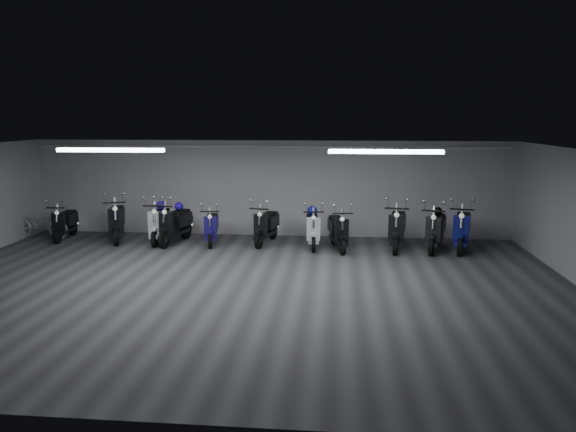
# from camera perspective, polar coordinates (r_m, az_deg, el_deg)

# --- Properties ---
(floor) EXTENTS (14.00, 10.00, 0.01)m
(floor) POSITION_cam_1_polar(r_m,az_deg,el_deg) (11.15, -5.34, -7.60)
(floor) COLOR #3D3C3F
(floor) RESTS_ON ground
(ceiling) EXTENTS (14.00, 10.00, 0.01)m
(ceiling) POSITION_cam_1_polar(r_m,az_deg,el_deg) (10.63, -5.59, 6.97)
(ceiling) COLOR gray
(ceiling) RESTS_ON ground
(back_wall) EXTENTS (14.00, 0.01, 2.80)m
(back_wall) POSITION_cam_1_polar(r_m,az_deg,el_deg) (15.69, -2.06, 2.96)
(back_wall) COLOR #B0B0B3
(back_wall) RESTS_ON ground
(front_wall) EXTENTS (14.00, 0.01, 2.80)m
(front_wall) POSITION_cam_1_polar(r_m,az_deg,el_deg) (6.12, -14.33, -9.34)
(front_wall) COLOR #B0B0B3
(front_wall) RESTS_ON ground
(fluor_strip_left) EXTENTS (2.40, 0.18, 0.08)m
(fluor_strip_left) POSITION_cam_1_polar(r_m,az_deg,el_deg) (12.49, -18.44, 6.70)
(fluor_strip_left) COLOR white
(fluor_strip_left) RESTS_ON ceiling
(fluor_strip_right) EXTENTS (2.40, 0.18, 0.08)m
(fluor_strip_right) POSITION_cam_1_polar(r_m,az_deg,el_deg) (11.48, 10.37, 6.78)
(fluor_strip_right) COLOR white
(fluor_strip_right) RESTS_ON ceiling
(conduit) EXTENTS (13.60, 0.05, 0.05)m
(conduit) POSITION_cam_1_polar(r_m,az_deg,el_deg) (15.49, -2.13, 7.39)
(conduit) COLOR white
(conduit) RESTS_ON back_wall
(scooter_0) EXTENTS (0.74, 1.73, 1.25)m
(scooter_0) POSITION_cam_1_polar(r_m,az_deg,el_deg) (16.51, -22.76, -0.20)
(scooter_0) COLOR black
(scooter_0) RESTS_ON floor
(scooter_1) EXTENTS (1.29, 2.09, 1.47)m
(scooter_1) POSITION_cam_1_polar(r_m,az_deg,el_deg) (15.84, -17.81, 0.10)
(scooter_1) COLOR black
(scooter_1) RESTS_ON floor
(scooter_2) EXTENTS (0.80, 1.93, 1.40)m
(scooter_2) POSITION_cam_1_polar(r_m,az_deg,el_deg) (15.31, -13.57, -0.16)
(scooter_2) COLOR silver
(scooter_2) RESTS_ON floor
(scooter_3) EXTENTS (0.98, 1.99, 1.42)m
(scooter_3) POSITION_cam_1_polar(r_m,az_deg,el_deg) (15.05, -11.99, -0.24)
(scooter_3) COLOR black
(scooter_3) RESTS_ON floor
(scooter_4) EXTENTS (0.81, 1.73, 1.24)m
(scooter_4) POSITION_cam_1_polar(r_m,az_deg,el_deg) (14.86, -8.18, -0.61)
(scooter_4) COLOR navy
(scooter_4) RESTS_ON floor
(scooter_5) EXTENTS (0.95, 1.87, 1.33)m
(scooter_5) POSITION_cam_1_polar(r_m,az_deg,el_deg) (14.71, -2.34, -0.45)
(scooter_5) COLOR black
(scooter_5) RESTS_ON floor
(scooter_6) EXTENTS (0.74, 1.81, 1.31)m
(scooter_6) POSITION_cam_1_polar(r_m,az_deg,el_deg) (14.35, 2.65, -0.76)
(scooter_6) COLOR white
(scooter_6) RESTS_ON floor
(scooter_7) EXTENTS (0.93, 1.86, 1.33)m
(scooter_7) POSITION_cam_1_polar(r_m,az_deg,el_deg) (14.12, 5.38, -0.95)
(scooter_7) COLOR black
(scooter_7) RESTS_ON floor
(scooter_8) EXTENTS (0.99, 2.08, 1.49)m
(scooter_8) POSITION_cam_1_polar(r_m,az_deg,el_deg) (14.37, 11.62, -0.59)
(scooter_8) COLOR black
(scooter_8) RESTS_ON floor
(scooter_9) EXTENTS (1.19, 2.02, 1.43)m
(scooter_9) POSITION_cam_1_polar(r_m,az_deg,el_deg) (14.48, 15.52, -0.80)
(scooter_9) COLOR black
(scooter_9) RESTS_ON floor
(bicycle) EXTENTS (1.79, 0.78, 1.12)m
(bicycle) POSITION_cam_1_polar(r_m,az_deg,el_deg) (16.90, -24.99, -0.36)
(bicycle) COLOR silver
(bicycle) RESTS_ON floor
(scooter_10) EXTENTS (1.17, 2.10, 1.48)m
(scooter_10) POSITION_cam_1_polar(r_m,az_deg,el_deg) (14.69, 18.12, -0.67)
(scooter_10) COLOR navy
(scooter_10) RESTS_ON floor
(helmet_0) EXTENTS (0.25, 0.25, 0.25)m
(helmet_0) POSITION_cam_1_polar(r_m,az_deg,el_deg) (15.23, -11.57, 1.01)
(helmet_0) COLOR #250E9F
(helmet_0) RESTS_ON scooter_3
(helmet_1) EXTENTS (0.23, 0.23, 0.23)m
(helmet_1) POSITION_cam_1_polar(r_m,az_deg,el_deg) (14.69, 15.71, 0.48)
(helmet_1) COLOR black
(helmet_1) RESTS_ON scooter_9
(helmet_2) EXTENTS (0.28, 0.28, 0.28)m
(helmet_2) POSITION_cam_1_polar(r_m,az_deg,el_deg) (14.54, 2.62, 0.56)
(helmet_2) COLOR navy
(helmet_2) RESTS_ON scooter_6
(helmet_3) EXTENTS (0.26, 0.26, 0.26)m
(helmet_3) POSITION_cam_1_polar(r_m,az_deg,el_deg) (15.52, -13.39, 1.10)
(helmet_3) COLOR #250E9B
(helmet_3) RESTS_ON scooter_2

